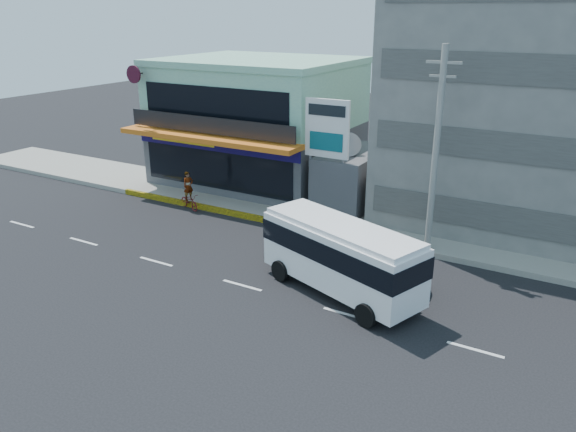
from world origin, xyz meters
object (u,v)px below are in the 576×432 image
Objects in this scene: billboard at (327,135)px; motorcycle_rider at (189,197)px; satellite_dish at (348,154)px; utility_pole_near at (436,152)px; minibus at (341,253)px; sedan at (379,272)px; concrete_building at (554,98)px; shop_building at (259,125)px.

motorcycle_rider is (-7.98, -2.40, -4.16)m from billboard.
satellite_dish is 2.31m from billboard.
satellite_dish is 0.15× the size of utility_pole_near.
minibus reaches higher than sedan.
satellite_dish is at bearing 149.04° from utility_pole_near.
motorcycle_rider is at bearing -156.07° from concrete_building.
billboard is (7.50, -4.75, 0.93)m from shop_building.
utility_pole_near is 6.42m from sedan.
billboard is at bearing 164.52° from utility_pole_near.
satellite_dish is at bearing 26.36° from motorcycle_rider.
billboard is 0.88× the size of minibus.
utility_pole_near reaches higher than satellite_dish.
minibus is at bearing -113.96° from concrete_building.
utility_pole_near is at bearing -30.96° from satellite_dish.
minibus is (-2.00, -5.90, -3.28)m from utility_pole_near.
utility_pole_near is (-4.00, -7.60, -1.85)m from concrete_building.
concrete_building is at bearing 66.04° from minibus.
shop_building is at bearing -176.65° from concrete_building.
utility_pole_near reaches higher than shop_building.
minibus is 2.14m from sedan.
motorcycle_rider is (-14.48, -0.60, -4.38)m from utility_pole_near.
concrete_building reaches higher than satellite_dish.
concrete_building reaches higher than shop_building.
minibus is at bearing -23.01° from motorcycle_rider.
billboard is 2.96× the size of motorcycle_rider.
concrete_building is 14.52m from sedan.
satellite_dish is (8.00, -2.95, -0.42)m from shop_building.
shop_building is at bearing 133.96° from minibus.
concrete_building is 8.79m from utility_pole_near.
billboard is at bearing -105.52° from satellite_dish.
motorcycle_rider is at bearing 56.40° from sedan.
concrete_building is 3.82× the size of sedan.
billboard is 6.75m from utility_pole_near.
satellite_dish reaches higher than minibus.
concrete_building is at bearing 62.24° from utility_pole_near.
utility_pole_near is at bearing -27.06° from sedan.
concrete_building reaches higher than billboard.
utility_pole_near is 15.14m from motorcycle_rider.
satellite_dish is 10.12m from sedan.
sedan is 14.26m from motorcycle_rider.
minibus is (-6.00, -13.50, -5.13)m from concrete_building.
concrete_building is at bearing 28.92° from billboard.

